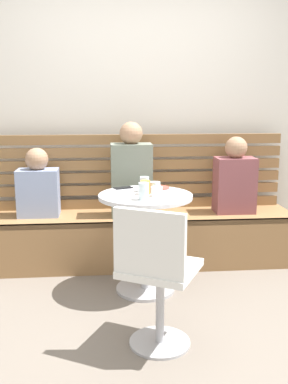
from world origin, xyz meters
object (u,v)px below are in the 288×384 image
Objects in this scene: cup_water_clear at (144,184)px; plate_small at (158,188)px; person_adult at (131,174)px; cup_glass_short at (155,187)px; cafe_table at (145,224)px; cup_glass_tall at (144,191)px; cup_tumbler_orange at (145,187)px; phone_on_table at (123,188)px; cup_ceramic_white at (157,192)px; white_chair at (156,273)px; booth_bench at (138,239)px; person_child_left at (38,187)px; person_child_middle at (235,179)px.

plate_small is (0.11, 0.10, -0.05)m from cup_water_clear.
person_adult is 9.89× the size of cup_glass_short.
cafe_table is 0.34m from cup_glass_tall.
cup_glass_tall is 0.41m from plate_small.
cup_tumbler_orange is at bearing -91.67° from cup_water_clear.
person_adult is 0.51m from cup_glass_short.
person_adult reaches higher than phone_on_table.
cafe_table is 9.25× the size of cup_ceramic_white.
cup_ceramic_white is at bearing 83.22° from white_chair.
white_chair is (0.00, -1.38, 0.24)m from booth_bench.
cup_water_clear is (0.02, 0.91, 0.33)m from white_chair.
cafe_table is (0.02, -0.57, 0.30)m from booth_bench.
cup_water_clear is at bearing -87.87° from booth_bench.
booth_bench is 0.64m from cafe_table.
person_child_left is at bearing 157.16° from plate_small.
phone_on_table is at bearing 173.37° from plate_small.
person_adult is 7.92× the size of cup_tumbler_orange.
cup_water_clear reaches higher than phone_on_table.
person_child_left reaches higher than white_chair.
cup_tumbler_orange is 0.23m from plate_small.
cup_glass_tall is (-0.86, -0.76, 0.07)m from person_child_middle.
cup_glass_tall is 0.71× the size of plate_small.
person_child_middle is 6.61× the size of cup_tumbler_orange.
white_chair is at bearing -88.61° from cup_glass_tall.
person_adult is 0.33m from phone_on_table.
white_chair is at bearing -96.78° from cup_ceramic_white.
cafe_table is 5.29× the size of phone_on_table.
person_child_left is 5.25× the size of cup_water_clear.
phone_on_table is (-0.15, 0.13, -0.05)m from cup_water_clear.
person_child_left is 3.40× the size of plate_small.
cup_glass_short reaches higher than booth_bench.
person_child_middle is 6.01× the size of cup_water_clear.
person_child_middle is at bearing 34.68° from cup_tumbler_orange.
booth_bench is 33.75× the size of cup_glass_short.
plate_small reaches higher than cafe_table.
booth_bench is 19.29× the size of phone_on_table.
cup_tumbler_orange is at bearing 81.30° from cup_glass_tall.
booth_bench is 1.40m from white_chair.
plate_small is at bearing -61.80° from person_adult.
cup_glass_tall is at bearing 91.39° from white_chair.
person_child_left is at bearing 149.30° from cup_water_clear.
cup_glass_short is 0.47× the size of plate_small.
cup_ceramic_white is (-0.00, -0.13, -0.01)m from cup_glass_short.
plate_small is (0.13, -0.37, 0.52)m from booth_bench.
person_child_left is at bearing 149.05° from cup_glass_short.
white_chair is 1.29× the size of person_child_middle.
cup_glass_tall is at bearing -138.53° from person_child_middle.
cup_glass_short is at bearing -80.08° from booth_bench.
cafe_table is 1.28× the size of person_child_left.
booth_bench is 0.95m from cup_glass_tall.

